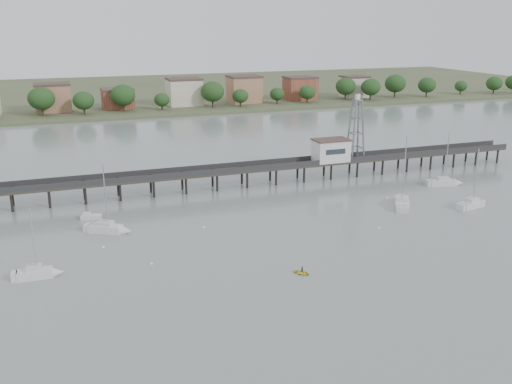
% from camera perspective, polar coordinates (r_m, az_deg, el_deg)
% --- Properties ---
extents(ground_plane, '(500.00, 500.00, 0.00)m').
position_cam_1_polar(ground_plane, '(76.92, 11.05, -11.38)').
color(ground_plane, slate).
rests_on(ground_plane, ground).
extents(pier, '(150.00, 5.00, 5.50)m').
position_cam_1_polar(pier, '(127.20, -2.65, 2.12)').
color(pier, '#2D2823').
rests_on(pier, ground).
extents(pier_building, '(8.40, 5.40, 5.30)m').
position_cam_1_polar(pier_building, '(135.78, 7.49, 4.18)').
color(pier_building, silver).
rests_on(pier_building, ground).
extents(lattice_tower, '(3.20, 3.20, 15.50)m').
position_cam_1_polar(lattice_tower, '(137.96, 9.98, 6.15)').
color(lattice_tower, slate).
rests_on(lattice_tower, ground).
extents(sailboat_c, '(7.20, 9.38, 15.31)m').
position_cam_1_polar(sailboat_c, '(119.82, 14.35, -0.90)').
color(sailboat_c, silver).
rests_on(sailboat_c, ground).
extents(sailboat_d, '(7.93, 3.94, 12.66)m').
position_cam_1_polar(sailboat_d, '(122.83, 21.06, -1.08)').
color(sailboat_d, silver).
rests_on(sailboat_d, ground).
extents(sailboat_b, '(8.00, 6.03, 13.13)m').
position_cam_1_polar(sailboat_b, '(103.83, -14.20, -3.62)').
color(sailboat_b, silver).
rests_on(sailboat_b, ground).
extents(sailboat_a, '(6.67, 2.14, 11.09)m').
position_cam_1_polar(sailboat_a, '(89.39, -20.67, -7.60)').
color(sailboat_a, silver).
rests_on(sailboat_a, ground).
extents(sailboat_e, '(8.03, 4.25, 12.79)m').
position_cam_1_polar(sailboat_e, '(136.61, 18.62, 0.90)').
color(sailboat_e, silver).
rests_on(sailboat_e, ground).
extents(white_tender, '(3.98, 2.69, 1.43)m').
position_cam_1_polar(white_tender, '(111.91, -16.21, -2.40)').
color(white_tender, silver).
rests_on(white_tender, ground).
extents(yellow_dinghy, '(1.70, 1.49, 2.47)m').
position_cam_1_polar(yellow_dinghy, '(85.34, 4.61, -8.16)').
color(yellow_dinghy, yellow).
rests_on(yellow_dinghy, ground).
extents(dinghy_occupant, '(0.38, 0.98, 0.23)m').
position_cam_1_polar(dinghy_occupant, '(85.34, 4.61, -8.16)').
color(dinghy_occupant, black).
rests_on(dinghy_occupant, ground).
extents(mooring_buoys, '(75.19, 20.85, 0.39)m').
position_cam_1_polar(mooring_buoys, '(102.85, 4.49, -3.67)').
color(mooring_buoys, '#FAF7C2').
rests_on(mooring_buoys, ground).
extents(far_shore, '(500.00, 170.00, 10.40)m').
position_cam_1_polar(far_shore, '(301.50, -12.90, 9.67)').
color(far_shore, '#475133').
rests_on(far_shore, ground).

